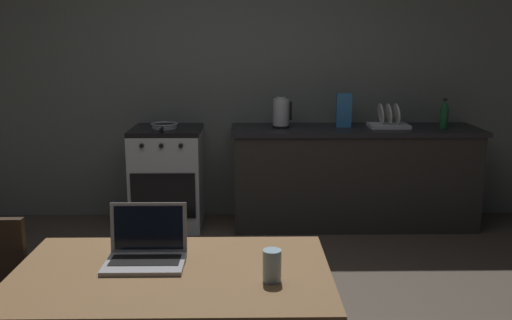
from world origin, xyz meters
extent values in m
cube|color=#5D645E|center=(0.30, 2.30, 1.33)|extent=(6.40, 0.10, 2.67)
cube|color=#282623|center=(1.16, 1.95, 0.42)|extent=(2.10, 0.60, 0.84)
cube|color=black|center=(1.16, 1.95, 0.86)|extent=(2.16, 0.64, 0.04)
cube|color=#B7BABF|center=(-0.49, 1.95, 0.42)|extent=(0.60, 0.60, 0.84)
cube|color=black|center=(-0.49, 1.95, 0.86)|extent=(0.60, 0.60, 0.04)
cube|color=black|center=(-0.49, 1.64, 0.35)|extent=(0.54, 0.01, 0.39)
cylinder|color=black|center=(-0.65, 1.64, 0.78)|extent=(0.04, 0.02, 0.04)
cylinder|color=black|center=(-0.49, 1.64, 0.78)|extent=(0.04, 0.02, 0.04)
cylinder|color=black|center=(-0.33, 1.64, 0.78)|extent=(0.04, 0.02, 0.04)
cube|color=brown|center=(-0.08, -0.83, 0.72)|extent=(1.26, 0.78, 0.04)
cylinder|color=brown|center=(0.49, -0.50, 0.35)|extent=(0.05, 0.05, 0.70)
cube|color=#99999E|center=(-0.20, -0.78, 0.75)|extent=(0.32, 0.22, 0.02)
cube|color=black|center=(-0.20, -0.76, 0.76)|extent=(0.28, 0.12, 0.00)
cube|color=#99999E|center=(-0.20, -0.66, 0.86)|extent=(0.32, 0.03, 0.21)
cube|color=black|center=(-0.20, -0.66, 0.86)|extent=(0.29, 0.02, 0.18)
cylinder|color=black|center=(0.51, 1.95, 0.89)|extent=(0.15, 0.15, 0.02)
cylinder|color=#B2B5BA|center=(0.51, 1.95, 1.02)|extent=(0.14, 0.14, 0.23)
cylinder|color=#B2B5BA|center=(0.51, 1.95, 1.14)|extent=(0.08, 0.08, 0.02)
cube|color=black|center=(0.60, 1.95, 1.03)|extent=(0.02, 0.02, 0.16)
cylinder|color=#19592D|center=(1.92, 1.90, 0.97)|extent=(0.07, 0.07, 0.18)
cone|color=#19592D|center=(1.92, 1.90, 1.09)|extent=(0.07, 0.07, 0.06)
cylinder|color=black|center=(1.92, 1.90, 1.13)|extent=(0.03, 0.03, 0.02)
cylinder|color=gray|center=(-0.50, 1.93, 0.89)|extent=(0.22, 0.22, 0.01)
torus|color=gray|center=(-0.50, 1.93, 0.92)|extent=(0.24, 0.24, 0.02)
cylinder|color=black|center=(-0.50, 1.73, 0.90)|extent=(0.02, 0.18, 0.02)
cylinder|color=#99B7C6|center=(0.31, -0.93, 0.80)|extent=(0.07, 0.07, 0.12)
cube|color=#3372B2|center=(1.06, 1.97, 1.03)|extent=(0.13, 0.05, 0.30)
cube|color=silver|center=(1.45, 1.95, 0.90)|extent=(0.34, 0.26, 0.03)
cylinder|color=white|center=(1.38, 1.95, 1.00)|extent=(0.04, 0.18, 0.18)
cylinder|color=white|center=(1.45, 1.95, 1.00)|extent=(0.04, 0.18, 0.18)
cylinder|color=white|center=(1.52, 1.95, 1.00)|extent=(0.04, 0.18, 0.18)
camera|label=1|loc=(0.22, -2.93, 1.63)|focal=39.66mm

